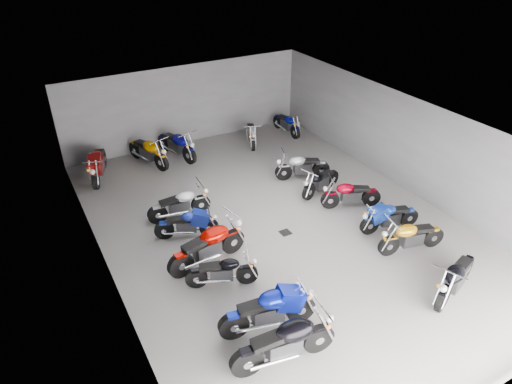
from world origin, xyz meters
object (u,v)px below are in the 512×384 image
Objects in this scene: motorcycle_right_a at (456,278)px; motorcycle_back_f at (287,124)px; motorcycle_left_c at (223,271)px; motorcycle_right_f at (302,166)px; drain_grate at (285,233)px; motorcycle_right_e at (321,181)px; motorcycle_right_d at (350,194)px; motorcycle_left_e at (187,224)px; motorcycle_left_f at (180,204)px; motorcycle_right_b at (411,236)px; motorcycle_back_e at (251,134)px; motorcycle_left_b at (269,310)px; motorcycle_left_d at (208,246)px; motorcycle_back_a at (98,164)px; motorcycle_back_c at (177,145)px; motorcycle_back_b at (148,151)px; motorcycle_right_c at (389,217)px; motorcycle_left_a at (285,343)px.

motorcycle_right_a reaches higher than motorcycle_back_f.
motorcycle_right_f is at bearing 149.60° from motorcycle_left_c.
motorcycle_right_e is (2.28, 1.39, 0.44)m from drain_grate.
motorcycle_right_a is 4.42m from motorcycle_right_d.
motorcycle_left_f reaches higher than motorcycle_left_e.
motorcycle_back_f is (1.77, 10.38, -0.06)m from motorcycle_right_a.
motorcycle_right_b is 8.40m from motorcycle_back_e.
motorcycle_left_b is 2.78m from motorcycle_left_d.
motorcycle_right_d is at bearing -154.70° from motorcycle_right_f.
motorcycle_right_b reaches higher than motorcycle_left_c.
motorcycle_left_b is 4.17m from motorcycle_left_e.
motorcycle_right_b is 1.12× the size of motorcycle_back_e.
motorcycle_right_e is (-0.30, 1.19, -0.03)m from motorcycle_right_d.
motorcycle_back_a reaches higher than motorcycle_left_e.
motorcycle_right_b is at bearing 106.99° from motorcycle_left_b.
motorcycle_back_c is (-3.54, 8.72, 0.06)m from motorcycle_right_b.
motorcycle_left_d is 1.13× the size of motorcycle_right_a.
motorcycle_left_d is at bearing 124.15° from motorcycle_back_a.
motorcycle_back_b is at bearing -162.72° from motorcycle_left_e.
motorcycle_left_c is (-0.29, 1.81, -0.11)m from motorcycle_left_b.
motorcycle_back_e is (-0.42, 8.39, -0.03)m from motorcycle_right_b.
motorcycle_left_d is 1.31× the size of motorcycle_back_e.
motorcycle_back_a reaches higher than motorcycle_back_b.
motorcycle_right_c is 10.09m from motorcycle_back_a.
motorcycle_left_a is 7.10m from motorcycle_right_e.
motorcycle_back_a is at bearing -146.04° from motorcycle_left_c.
motorcycle_right_e is 5.08m from motorcycle_back_f.
motorcycle_right_e is 0.83× the size of motorcycle_back_b.
motorcycle_left_f is at bearing 29.51° from motorcycle_back_f.
motorcycle_back_b is at bearing -154.30° from motorcycle_back_a.
motorcycle_right_b is (4.89, 0.51, -0.07)m from motorcycle_left_b.
motorcycle_right_d is (5.07, 4.07, -0.09)m from motorcycle_left_a.
motorcycle_back_a is (-6.59, 5.91, 0.08)m from motorcycle_right_d.
motorcycle_back_c reaches higher than motorcycle_right_e.
motorcycle_right_c is at bearing 79.02° from motorcycle_back_f.
motorcycle_right_c is (2.75, -1.37, 0.46)m from drain_grate.
motorcycle_right_b is at bearing 57.53° from motorcycle_left_d.
motorcycle_right_b is 3.81m from motorcycle_right_e.
motorcycle_left_e is 0.95× the size of motorcycle_right_d.
motorcycle_back_f is (1.25, 7.54, -0.01)m from motorcycle_right_c.
motorcycle_back_b is at bearing -2.49° from motorcycle_back_f.
motorcycle_right_a is 1.09× the size of motorcycle_back_f.
motorcycle_right_d is at bearing 159.11° from motorcycle_back_a.
motorcycle_left_d is (-0.05, 3.72, 0.00)m from motorcycle_left_a.
motorcycle_left_a is 5.11m from motorcycle_left_e.
motorcycle_left_c is 0.96× the size of motorcycle_right_e.
motorcycle_back_c reaches higher than motorcycle_right_f.
motorcycle_back_f is at bearing 160.29° from motorcycle_back_b.
motorcycle_back_e is (2.15, 5.98, 0.45)m from drain_grate.
motorcycle_left_e is 0.92× the size of motorcycle_right_c.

